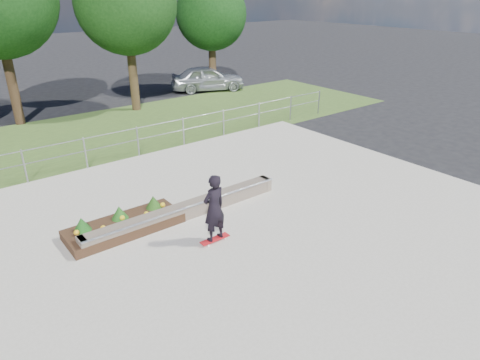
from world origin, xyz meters
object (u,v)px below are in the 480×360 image
at_px(planter_bed, 124,223).
at_px(parked_car, 208,78).
at_px(skateboarder, 214,208).
at_px(grind_ledge, 187,210).

height_order(planter_bed, parked_car, parked_car).
xyz_separation_m(skateboarder, parked_car, (9.82, 14.78, -0.24)).
distance_m(planter_bed, parked_car, 17.15).
bearing_deg(parked_car, grind_ledge, 166.68).
height_order(grind_ledge, skateboarder, skateboarder).
bearing_deg(planter_bed, parked_car, 48.41).
height_order(planter_bed, skateboarder, skateboarder).
xyz_separation_m(planter_bed, skateboarder, (1.56, -1.96, 0.76)).
height_order(skateboarder, parked_car, skateboarder).
height_order(grind_ledge, parked_car, parked_car).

